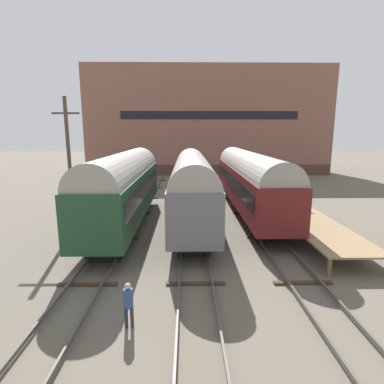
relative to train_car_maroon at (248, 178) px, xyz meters
name	(u,v)px	position (x,y,z in m)	size (l,w,h in m)	color
ground_plane	(194,257)	(-4.76, -9.50, -2.92)	(200.00, 200.00, 0.00)	#60594C
track_left	(106,255)	(-9.53, -9.50, -2.78)	(2.60, 60.00, 0.26)	#4C4742
track_middle	(194,255)	(-4.76, -9.50, -2.78)	(2.60, 60.00, 0.26)	#4C4742
track_right	(282,254)	(0.00, -9.50, -2.78)	(2.60, 60.00, 0.26)	#4C4742
train_car_maroon	(248,178)	(0.00, 0.00, 0.00)	(2.90, 18.97, 5.11)	black
train_car_grey	(192,184)	(-4.76, -3.10, 0.03)	(2.88, 16.10, 5.16)	black
train_car_green	(125,185)	(-9.53, -3.90, 0.09)	(2.94, 15.56, 5.29)	black
station_platform	(309,221)	(2.90, -5.82, -2.00)	(3.17, 12.33, 1.00)	#8C704C
bench	(299,204)	(3.02, -3.55, -1.44)	(1.40, 0.40, 0.91)	brown
person_worker	(128,301)	(-7.13, -15.43, -1.93)	(0.32, 0.32, 1.65)	#282833
utility_pole	(69,163)	(-13.10, -4.32, 1.72)	(1.80, 0.24, 8.96)	#473828
warehouse_building	(207,122)	(-1.66, 29.06, 5.62)	(39.22, 12.42, 17.08)	#4F342A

